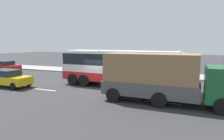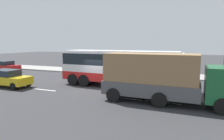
{
  "view_description": "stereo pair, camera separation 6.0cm",
  "coord_description": "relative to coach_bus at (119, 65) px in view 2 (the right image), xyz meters",
  "views": [
    {
      "loc": [
        7.68,
        -15.3,
        3.94
      ],
      "look_at": [
        1.13,
        0.98,
        1.58
      ],
      "focal_mm": 31.97,
      "sensor_mm": 36.0,
      "label": 1
    },
    {
      "loc": [
        7.63,
        -15.32,
        3.94
      ],
      "look_at": [
        1.13,
        0.98,
        1.58
      ],
      "focal_mm": 31.97,
      "sensor_mm": 36.0,
      "label": 2
    }
  ],
  "objects": [
    {
      "name": "pedestrian_at_crossing",
      "position": [
        3.85,
        7.8,
        -0.87
      ],
      "size": [
        0.32,
        0.32,
        1.75
      ],
      "rotation": [
        0.0,
        0.0,
        1.83
      ],
      "color": "brown",
      "rests_on": "sidewalk_curb"
    },
    {
      "name": "sidewalk_curb",
      "position": [
        -1.66,
        7.81,
        -1.96
      ],
      "size": [
        80.0,
        4.0,
        0.15
      ],
      "primitive_type": "cube",
      "color": "gray",
      "rests_on": "ground_plane"
    },
    {
      "name": "car_red_compact",
      "position": [
        -18.06,
        3.15,
        -1.23
      ],
      "size": [
        4.84,
        2.23,
        1.53
      ],
      "rotation": [
        0.0,
        0.0,
        -0.09
      ],
      "color": "#B21919",
      "rests_on": "ground_plane"
    },
    {
      "name": "coach_bus",
      "position": [
        0.0,
        0.0,
        0.0
      ],
      "size": [
        10.95,
        3.2,
        3.28
      ],
      "rotation": [
        0.0,
        0.0,
        -0.05
      ],
      "color": "red",
      "rests_on": "ground_plane"
    },
    {
      "name": "pedestrian_near_curb",
      "position": [
        -5.53,
        7.53,
        -1.03
      ],
      "size": [
        0.32,
        0.32,
        1.5
      ],
      "rotation": [
        0.0,
        0.0,
        2.05
      ],
      "color": "brown",
      "rests_on": "sidewalk_curb"
    },
    {
      "name": "ground_plane",
      "position": [
        -1.66,
        -1.44,
        -2.04
      ],
      "size": [
        120.0,
        120.0,
        0.0
      ],
      "primitive_type": "plane",
      "color": "#333335"
    },
    {
      "name": "car_yellow_taxi",
      "position": [
        -9.41,
        -3.7,
        -1.22
      ],
      "size": [
        4.25,
        1.92,
        1.56
      ],
      "rotation": [
        0.0,
        0.0,
        -0.03
      ],
      "color": "gold",
      "rests_on": "ground_plane"
    },
    {
      "name": "lane_centreline",
      "position": [
        -2.36,
        -3.48,
        -2.03
      ],
      "size": [
        30.38,
        0.16,
        0.01
      ],
      "color": "white",
      "rests_on": "ground_plane"
    },
    {
      "name": "cargo_truck",
      "position": [
        4.27,
        -3.43,
        -0.29
      ],
      "size": [
        8.35,
        2.77,
        3.26
      ],
      "rotation": [
        0.0,
        0.0,
        -0.02
      ],
      "color": "#19592D",
      "rests_on": "ground_plane"
    }
  ]
}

